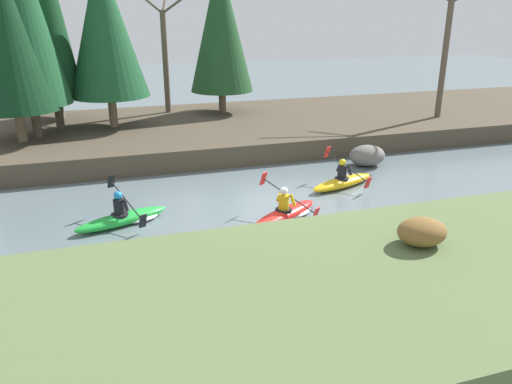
# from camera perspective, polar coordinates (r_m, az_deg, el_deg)

# --- Properties ---
(ground_plane) EXTENTS (90.00, 90.00, 0.00)m
(ground_plane) POSITION_cam_1_polar(r_m,az_deg,el_deg) (15.13, 2.08, -2.01)
(ground_plane) COLOR slate
(riverbank_near) EXTENTS (44.00, 6.09, 0.84)m
(riverbank_near) POSITION_cam_1_polar(r_m,az_deg,el_deg) (10.33, 13.03, -11.13)
(riverbank_near) COLOR #5B7042
(riverbank_near) RESTS_ON ground
(riverbank_far) EXTENTS (44.00, 9.64, 0.83)m
(riverbank_far) POSITION_cam_1_polar(r_m,az_deg,el_deg) (23.54, -5.59, 7.03)
(riverbank_far) COLOR #4C4233
(riverbank_far) RESTS_ON ground
(conifer_tree_far_left) EXTENTS (3.26, 3.26, 7.01)m
(conifer_tree_far_left) POSITION_cam_1_polar(r_m,az_deg,el_deg) (21.18, -26.73, 16.05)
(conifer_tree_far_left) COLOR #7A664C
(conifer_tree_far_left) RESTS_ON riverbank_far
(conifer_tree_left) EXTENTS (3.03, 3.03, 8.63)m
(conifer_tree_left) POSITION_cam_1_polar(r_m,az_deg,el_deg) (21.66, -25.50, 18.59)
(conifer_tree_left) COLOR brown
(conifer_tree_left) RESTS_ON riverbank_far
(conifer_tree_mid_left) EXTENTS (2.62, 2.62, 6.22)m
(conifer_tree_mid_left) POSITION_cam_1_polar(r_m,az_deg,el_deg) (25.47, -22.49, 16.05)
(conifer_tree_mid_left) COLOR #7A664C
(conifer_tree_mid_left) RESTS_ON riverbank_far
(conifer_tree_mid_right) EXTENTS (3.33, 3.33, 7.15)m
(conifer_tree_mid_right) POSITION_cam_1_polar(r_m,az_deg,el_deg) (22.67, -16.94, 17.69)
(conifer_tree_mid_right) COLOR #7A664C
(conifer_tree_mid_right) RESTS_ON riverbank_far
(conifer_tree_right) EXTENTS (3.08, 3.08, 7.31)m
(conifer_tree_right) POSITION_cam_1_polar(r_m,az_deg,el_deg) (25.17, -4.06, 18.48)
(conifer_tree_right) COLOR brown
(conifer_tree_right) RESTS_ON riverbank_far
(bare_tree_mid_upstream) EXTENTS (3.58, 3.53, 6.49)m
(bare_tree_mid_upstream) POSITION_cam_1_polar(r_m,az_deg,el_deg) (25.63, -10.35, 15.73)
(bare_tree_mid_upstream) COLOR brown
(bare_tree_mid_upstream) RESTS_ON riverbank_far
(bare_tree_mid_downstream) EXTENTS (3.91, 3.86, 7.12)m
(bare_tree_mid_downstream) POSITION_cam_1_polar(r_m,az_deg,el_deg) (25.60, 20.86, 15.45)
(bare_tree_mid_downstream) COLOR brown
(bare_tree_mid_downstream) RESTS_ON riverbank_far
(shrub_clump_nearest) EXTENTS (1.11, 0.93, 0.60)m
(shrub_clump_nearest) POSITION_cam_1_polar(r_m,az_deg,el_deg) (11.47, 18.44, -4.33)
(shrub_clump_nearest) COLOR brown
(shrub_clump_nearest) RESTS_ON riverbank_near
(kayaker_lead) EXTENTS (2.74, 2.01, 1.20)m
(kayaker_lead) POSITION_cam_1_polar(r_m,az_deg,el_deg) (17.23, 9.91, 1.27)
(kayaker_lead) COLOR yellow
(kayaker_lead) RESTS_ON ground
(kayaker_middle) EXTENTS (2.62, 1.98, 1.20)m
(kayaker_middle) POSITION_cam_1_polar(r_m,az_deg,el_deg) (14.43, 3.57, -2.32)
(kayaker_middle) COLOR red
(kayaker_middle) RESTS_ON ground
(kayaker_trailing) EXTENTS (2.73, 1.99, 1.20)m
(kayaker_trailing) POSITION_cam_1_polar(r_m,az_deg,el_deg) (14.54, -14.66, -2.79)
(kayaker_trailing) COLOR green
(kayaker_trailing) RESTS_ON ground
(boulder_midstream) EXTENTS (1.43, 1.12, 0.81)m
(boulder_midstream) POSITION_cam_1_polar(r_m,az_deg,el_deg) (19.78, 12.58, 4.09)
(boulder_midstream) COLOR slate
(boulder_midstream) RESTS_ON ground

